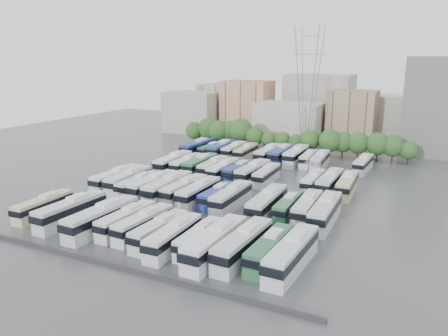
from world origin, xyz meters
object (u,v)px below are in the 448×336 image
at_px(bus_r3_s2, 221,149).
at_px(bus_r1_s3, 153,185).
at_px(bus_r0_s12, 270,249).
at_px(bus_r2_s11, 313,181).
at_px(bus_r2_s7, 253,172).
at_px(bus_r3_s6, 268,154).
at_px(bus_r1_s1, 129,180).
at_px(bus_r3_s13, 363,164).
at_px(bus_r0_s13, 292,254).
at_px(bus_r3_s3, 234,150).
at_px(bus_r3_s7, 282,154).
at_px(bus_r1_s10, 267,203).
at_px(bus_r1_s11, 288,206).
at_px(bus_r0_s8, 174,237).
at_px(electricity_pylon, 308,83).
at_px(bus_r3_s4, 246,152).
at_px(bus_r0_s2, 71,211).
at_px(bus_r0_s7, 159,230).
at_px(bus_r2_s6, 239,171).
at_px(bus_r2_s8, 267,175).
at_px(bus_r0_s5, 126,220).
at_px(bus_r2_s5, 223,170).
at_px(bus_r3_s8, 296,155).
at_px(bus_r1_s4, 168,187).
at_px(bus_r1_s7, 217,195).
at_px(bus_r1_s2, 138,184).
at_px(bus_r3_s1, 211,149).
at_px(bus_r1_s6, 199,192).
at_px(bus_r0_s4, 101,218).
at_px(bus_r0_s9, 199,238).
at_px(bus_r2_s4, 213,167).
at_px(bus_r0_s11, 243,245).
at_px(bus_r2_s13, 347,185).
at_px(bus_r1_s12, 307,208).
at_px(apartment_tower, 432,106).
at_px(bus_r3_s10, 320,160).
at_px(bus_r1_s5, 184,189).
at_px(bus_r1_s13, 325,212).
at_px(bus_r0_s0, 44,206).
at_px(bus_r2_s12, 330,182).
at_px(bus_r2_s1, 173,163).
at_px(bus_r3_s9, 308,159).
at_px(bus_r0_s10, 215,243).
at_px(bus_r3_s0, 198,148).

bearing_deg(bus_r3_s2, bus_r1_s3, -86.93).
xyz_separation_m(bus_r0_s12, bus_r2_s11, (-3.43, 34.02, -0.11)).
xyz_separation_m(bus_r2_s7, bus_r3_s6, (-3.34, 18.44, 0.02)).
distance_m(bus_r1_s1, bus_r3_s13, 53.19).
bearing_deg(bus_r0_s13, bus_r3_s3, 123.23).
distance_m(bus_r2_s7, bus_r3_s7, 19.22).
relative_size(bus_r1_s10, bus_r1_s11, 1.25).
relative_size(bus_r0_s8, bus_r3_s13, 1.04).
height_order(electricity_pylon, bus_r3_s4, electricity_pylon).
height_order(bus_r0_s2, bus_r0_s7, bus_r0_s2).
distance_m(bus_r2_s6, bus_r2_s8, 6.48).
bearing_deg(electricity_pylon, bus_r0_s8, -87.70).
bearing_deg(bus_r0_s7, bus_r2_s8, 87.16).
height_order(bus_r0_s5, bus_r2_s5, bus_r2_s5).
relative_size(bus_r1_s11, bus_r3_s8, 0.80).
bearing_deg(bus_r1_s4, bus_r1_s7, 3.80).
distance_m(bus_r1_s2, bus_r2_s5, 19.73).
height_order(bus_r0_s12, bus_r3_s2, bus_r3_s2).
bearing_deg(bus_r0_s12, bus_r3_s1, 125.80).
bearing_deg(bus_r1_s6, bus_r0_s2, -126.22).
relative_size(bus_r0_s4, bus_r0_s9, 1.27).
relative_size(bus_r3_s2, bus_r3_s3, 1.12).
bearing_deg(bus_r2_s4, bus_r0_s11, -59.28).
xyz_separation_m(bus_r0_s7, bus_r2_s13, (19.57, 34.75, 0.12)).
bearing_deg(bus_r1_s4, bus_r1_s2, 179.20).
xyz_separation_m(bus_r0_s12, bus_r1_s12, (-0.03, 17.57, 0.05)).
xyz_separation_m(bus_r1_s12, bus_r2_s6, (-19.84, 17.00, -0.05)).
bearing_deg(apartment_tower, bus_r3_s10, -127.81).
relative_size(bus_r0_s7, bus_r0_s8, 0.95).
distance_m(bus_r1_s6, bus_r1_s7, 3.52).
bearing_deg(bus_r2_s4, bus_r2_s7, -7.14).
bearing_deg(bus_r3_s4, bus_r1_s5, -86.71).
xyz_separation_m(bus_r0_s5, bus_r1_s6, (3.15, 16.71, 0.12)).
bearing_deg(bus_r3_s3, bus_r1_s11, -55.19).
xyz_separation_m(apartment_tower, bus_r1_s13, (-12.63, -64.48, -10.96)).
height_order(bus_r0_s5, bus_r2_s8, bus_r0_s5).
distance_m(bus_r0_s5, bus_r3_s3, 53.96).
xyz_separation_m(bus_r0_s0, bus_r0_s11, (36.10, -0.03, 0.27)).
height_order(bus_r1_s2, bus_r2_s12, bus_r2_s12).
relative_size(bus_r0_s12, bus_r2_s8, 1.02).
xyz_separation_m(bus_r1_s10, bus_r2_s8, (-6.94, 18.04, -0.29)).
bearing_deg(bus_r1_s5, bus_r3_s10, 66.57).
xyz_separation_m(electricity_pylon, bus_r0_s5, (-6.91, -72.61, -16.85)).
bearing_deg(bus_r1_s7, bus_r3_s13, 62.34).
relative_size(bus_r2_s1, bus_r2_s5, 1.11).
xyz_separation_m(bus_r1_s4, bus_r3_s9, (16.56, 36.90, -0.43)).
distance_m(bus_r2_s7, bus_r3_s9, 20.50).
bearing_deg(bus_r0_s10, bus_r2_s11, 85.44).
distance_m(bus_r0_s11, bus_r3_s4, 58.62).
relative_size(bus_r2_s4, bus_r3_s0, 0.88).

